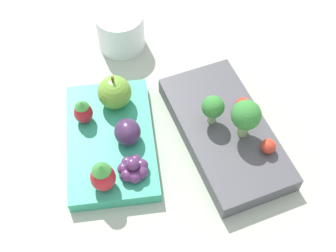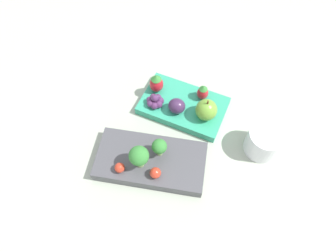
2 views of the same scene
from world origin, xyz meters
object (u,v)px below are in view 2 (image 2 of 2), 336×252
at_px(cherry_tomato_1, 120,168).
at_px(plum, 175,105).
at_px(strawberry_0, 203,92).
at_px(broccoli_floret_1, 161,147).
at_px(strawberry_1, 156,83).
at_px(bento_box_fruit, 183,106).
at_px(drinking_cup, 264,141).
at_px(bento_box_savoury, 151,161).
at_px(cherry_tomato_0, 155,173).
at_px(apple, 206,110).
at_px(grape_cluster, 155,101).
at_px(broccoli_floret_0, 139,156).

distance_m(cherry_tomato_1, plum, 0.18).
bearing_deg(strawberry_0, broccoli_floret_1, 76.28).
bearing_deg(strawberry_1, bento_box_fruit, 165.81).
distance_m(strawberry_1, drinking_cup, 0.27).
bearing_deg(broccoli_floret_1, bento_box_savoury, 43.09).
relative_size(bento_box_fruit, cherry_tomato_0, 9.01).
bearing_deg(bento_box_savoury, cherry_tomato_0, 125.23).
xyz_separation_m(apple, strawberry_0, (0.02, -0.05, -0.00)).
xyz_separation_m(bento_box_savoury, broccoli_floret_1, (-0.02, -0.02, 0.04)).
relative_size(cherry_tomato_0, grape_cluster, 0.55).
height_order(bento_box_savoury, bento_box_fruit, bento_box_savoury).
distance_m(broccoli_floret_0, grape_cluster, 0.16).
height_order(bento_box_savoury, cherry_tomato_0, cherry_tomato_0).
height_order(broccoli_floret_0, plum, broccoli_floret_0).
relative_size(cherry_tomato_1, apple, 0.36).
bearing_deg(broccoli_floret_1, cherry_tomato_1, 41.37).
bearing_deg(broccoli_floret_0, cherry_tomato_0, 161.70).
distance_m(grape_cluster, drinking_cup, 0.25).
bearing_deg(broccoli_floret_0, strawberry_1, -80.14).
distance_m(bento_box_fruit, cherry_tomato_0, 0.19).
bearing_deg(broccoli_floret_1, plum, -85.72).
xyz_separation_m(broccoli_floret_0, cherry_tomato_1, (0.03, 0.02, -0.03)).
height_order(broccoli_floret_1, plum, broccoli_floret_1).
bearing_deg(apple, broccoli_floret_1, 63.38).
height_order(broccoli_floret_0, broccoli_floret_1, broccoli_floret_0).
distance_m(strawberry_0, strawberry_1, 0.11).
relative_size(broccoli_floret_1, cherry_tomato_1, 2.30).
distance_m(apple, strawberry_0, 0.05).
height_order(bento_box_fruit, strawberry_1, strawberry_1).
bearing_deg(drinking_cup, cherry_tomato_1, 30.10).
bearing_deg(broccoli_floret_0, plum, -98.86).
relative_size(cherry_tomato_0, cherry_tomato_1, 1.10).
height_order(bento_box_savoury, drinking_cup, drinking_cup).
xyz_separation_m(broccoli_floret_0, strawberry_1, (0.03, -0.19, -0.02)).
bearing_deg(broccoli_floret_1, cherry_tomato_0, 94.82).
relative_size(broccoli_floret_1, apple, 0.84).
bearing_deg(strawberry_0, grape_cluster, 27.64).
relative_size(cherry_tomato_0, apple, 0.40).
distance_m(bento_box_fruit, grape_cluster, 0.07).
bearing_deg(cherry_tomato_1, drinking_cup, -149.90).
bearing_deg(bento_box_savoury, apple, -119.62).
xyz_separation_m(bento_box_fruit, strawberry_0, (-0.04, -0.03, 0.03)).
bearing_deg(cherry_tomato_0, cherry_tomato_1, 9.24).
height_order(broccoli_floret_1, cherry_tomato_1, broccoli_floret_1).
relative_size(broccoli_floret_0, cherry_tomato_0, 2.69).
relative_size(bento_box_fruit, plum, 5.25).
xyz_separation_m(cherry_tomato_1, plum, (-0.06, -0.17, 0.00)).
relative_size(bento_box_fruit, cherry_tomato_1, 9.88).
bearing_deg(bento_box_savoury, strawberry_0, -107.60).
relative_size(plum, drinking_cup, 0.52).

